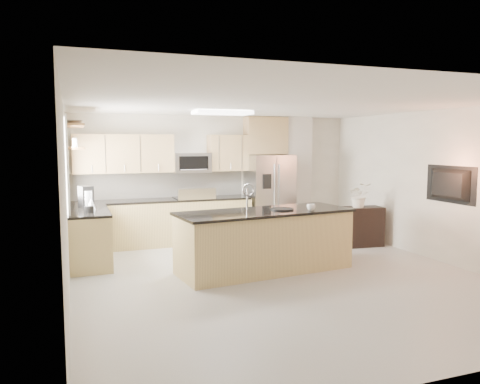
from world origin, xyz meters
name	(u,v)px	position (x,y,z in m)	size (l,w,h in m)	color
floor	(281,278)	(0.00, 0.00, 0.00)	(6.50, 6.50, 0.00)	#A9A8A1
ceiling	(282,104)	(0.00, 0.00, 2.60)	(6.00, 6.50, 0.02)	white
wall_back	(217,177)	(0.00, 3.25, 1.30)	(6.00, 0.02, 2.60)	beige
wall_front	(447,231)	(0.00, -3.25, 1.30)	(6.00, 0.02, 2.60)	beige
wall_left	(66,201)	(-3.00, 0.00, 1.30)	(0.02, 6.50, 2.60)	beige
wall_right	(442,186)	(3.00, 0.00, 1.30)	(0.02, 6.50, 2.60)	beige
back_counter	(163,221)	(-1.23, 2.93, 0.47)	(3.55, 0.66, 1.44)	#D8C077
left_counter	(89,237)	(-2.67, 1.85, 0.46)	(0.66, 1.50, 0.92)	#D8C077
range	(194,220)	(-0.60, 2.92, 0.47)	(0.76, 0.64, 1.14)	black
upper_cabinets	(157,153)	(-1.30, 3.09, 1.83)	(3.50, 0.33, 0.75)	tan
microwave	(192,163)	(-0.60, 3.04, 1.63)	(0.76, 0.40, 0.40)	#A9A9AC
refrigerator	(269,196)	(1.06, 2.87, 0.89)	(0.92, 0.78, 1.78)	#A9A9AC
partition_column	(297,176)	(1.82, 3.10, 1.30)	(0.60, 0.30, 2.60)	beige
window	(67,167)	(-2.98, 1.85, 1.65)	(0.04, 1.15, 1.65)	white
shelf_lower	(75,148)	(-2.85, 1.95, 1.95)	(0.30, 1.20, 0.04)	brown
shelf_upper	(74,125)	(-2.85, 1.95, 2.32)	(0.30, 1.20, 0.04)	brown
ceiling_fixture	(222,113)	(-0.40, 1.60, 2.56)	(1.00, 0.50, 0.06)	white
island	(265,241)	(-0.07, 0.47, 0.49)	(2.90, 1.32, 1.39)	#D8C077
credenza	(358,227)	(2.36, 1.49, 0.39)	(0.97, 0.41, 0.78)	black
cup	(311,207)	(0.62, 0.22, 1.02)	(0.13, 0.13, 0.11)	white
platter	(282,209)	(0.23, 0.46, 0.98)	(0.37, 0.37, 0.02)	black
blender	(89,203)	(-2.67, 1.54, 1.07)	(0.15, 0.15, 0.35)	black
kettle	(91,204)	(-2.63, 1.85, 1.02)	(0.18, 0.18, 0.23)	#A9A9AC
coffee_maker	(86,197)	(-2.69, 2.20, 1.10)	(0.27, 0.29, 0.37)	black
bowl	(74,122)	(-2.85, 1.99, 2.38)	(0.37, 0.37, 0.09)	#A9A9AC
flower_vase	(359,189)	(2.33, 1.42, 1.15)	(0.66, 0.58, 0.74)	silver
television	(446,184)	(2.91, -0.20, 1.35)	(1.08, 0.14, 0.62)	black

